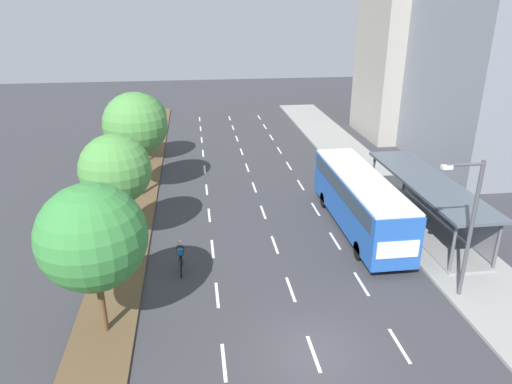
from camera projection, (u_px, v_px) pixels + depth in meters
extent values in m
plane|color=#38383D|center=(314.00, 354.00, 18.33)|extent=(140.00, 140.00, 0.00)
cube|color=brown|center=(142.00, 182.00, 35.66)|extent=(2.60, 52.00, 0.12)
cube|color=gray|center=(365.00, 171.00, 37.82)|extent=(4.50, 52.00, 0.15)
cube|color=white|center=(224.00, 362.00, 17.90)|extent=(0.14, 2.07, 0.01)
cube|color=white|center=(217.00, 295.00, 22.00)|extent=(0.14, 2.07, 0.01)
cube|color=white|center=(213.00, 249.00, 26.11)|extent=(0.14, 2.07, 0.01)
cube|color=white|center=(209.00, 215.00, 30.21)|extent=(0.14, 2.07, 0.01)
cube|color=white|center=(207.00, 190.00, 34.31)|extent=(0.14, 2.07, 0.01)
cube|color=white|center=(205.00, 169.00, 38.42)|extent=(0.14, 2.07, 0.01)
cube|color=white|center=(203.00, 153.00, 42.52)|extent=(0.14, 2.07, 0.01)
cube|color=white|center=(202.00, 140.00, 46.62)|extent=(0.14, 2.07, 0.01)
cube|color=white|center=(201.00, 129.00, 50.72)|extent=(0.14, 2.07, 0.01)
cube|color=white|center=(200.00, 119.00, 54.83)|extent=(0.14, 2.07, 0.01)
cube|color=white|center=(314.00, 354.00, 18.33)|extent=(0.14, 2.07, 0.01)
cube|color=white|center=(291.00, 289.00, 22.44)|extent=(0.14, 2.07, 0.01)
cube|color=white|center=(275.00, 245.00, 26.54)|extent=(0.14, 2.07, 0.01)
cube|color=white|center=(263.00, 212.00, 30.64)|extent=(0.14, 2.07, 0.01)
cube|color=white|center=(254.00, 187.00, 34.74)|extent=(0.14, 2.07, 0.01)
cube|color=white|center=(247.00, 168.00, 38.85)|extent=(0.14, 2.07, 0.01)
cube|color=white|center=(242.00, 152.00, 42.95)|extent=(0.14, 2.07, 0.01)
cube|color=white|center=(237.00, 139.00, 47.05)|extent=(0.14, 2.07, 0.01)
cube|color=white|center=(233.00, 128.00, 51.16)|extent=(0.14, 2.07, 0.01)
cube|color=white|center=(230.00, 118.00, 55.26)|extent=(0.14, 2.07, 0.01)
cube|color=white|center=(399.00, 345.00, 18.76)|extent=(0.14, 2.07, 0.01)
cube|color=white|center=(361.00, 284.00, 22.87)|extent=(0.14, 2.07, 0.01)
cube|color=white|center=(335.00, 241.00, 26.97)|extent=(0.14, 2.07, 0.01)
cube|color=white|center=(316.00, 209.00, 31.07)|extent=(0.14, 2.07, 0.01)
cube|color=white|center=(301.00, 185.00, 35.18)|extent=(0.14, 2.07, 0.01)
cube|color=white|center=(289.00, 166.00, 39.28)|extent=(0.14, 2.07, 0.01)
cube|color=white|center=(279.00, 150.00, 43.38)|extent=(0.14, 2.07, 0.01)
cube|color=white|center=(271.00, 137.00, 47.48)|extent=(0.14, 2.07, 0.01)
cube|color=white|center=(265.00, 127.00, 51.59)|extent=(0.14, 2.07, 0.01)
cube|color=white|center=(259.00, 117.00, 55.69)|extent=(0.14, 2.07, 0.01)
cube|color=gray|center=(422.00, 224.00, 28.60)|extent=(2.60, 11.26, 0.10)
cylinder|color=#56565B|center=(453.00, 248.00, 23.00)|extent=(0.16, 0.16, 2.60)
cylinder|color=#56565B|center=(373.00, 174.00, 32.89)|extent=(0.16, 0.16, 2.60)
cylinder|color=#56565B|center=(498.00, 245.00, 23.29)|extent=(0.16, 0.16, 2.60)
cylinder|color=#56565B|center=(405.00, 172.00, 33.18)|extent=(0.16, 0.16, 2.60)
cube|color=gray|center=(444.00, 202.00, 28.24)|extent=(0.10, 10.70, 2.34)
cube|color=#4C5660|center=(428.00, 182.00, 27.57)|extent=(2.90, 11.66, 0.16)
cube|color=#2356B2|center=(359.00, 200.00, 27.73)|extent=(2.50, 11.20, 2.80)
cube|color=#2D3D4C|center=(360.00, 187.00, 27.41)|extent=(2.54, 10.30, 0.90)
cube|color=silver|center=(361.00, 177.00, 27.18)|extent=(2.45, 10.98, 0.12)
cube|color=#2D3D4C|center=(333.00, 164.00, 32.76)|extent=(2.25, 0.06, 1.54)
cube|color=white|center=(398.00, 250.00, 22.64)|extent=(2.12, 0.04, 0.90)
cylinder|color=black|center=(324.00, 200.00, 31.29)|extent=(0.30, 1.00, 1.00)
cylinder|color=black|center=(356.00, 198.00, 31.56)|extent=(0.30, 1.00, 1.00)
cylinder|color=black|center=(359.00, 250.00, 24.91)|extent=(0.30, 1.00, 1.00)
cylinder|color=black|center=(399.00, 248.00, 25.18)|extent=(0.30, 1.00, 1.00)
torus|color=black|center=(181.00, 259.00, 24.33)|extent=(0.06, 0.72, 0.72)
torus|color=black|center=(181.00, 270.00, 23.32)|extent=(0.06, 0.72, 0.72)
cylinder|color=black|center=(181.00, 260.00, 23.72)|extent=(0.05, 0.94, 0.05)
cylinder|color=black|center=(181.00, 264.00, 23.70)|extent=(0.05, 0.57, 0.42)
cylinder|color=black|center=(181.00, 262.00, 23.53)|extent=(0.04, 0.04, 0.40)
cube|color=black|center=(181.00, 258.00, 23.46)|extent=(0.12, 0.24, 0.06)
cylinder|color=black|center=(181.00, 250.00, 24.08)|extent=(0.46, 0.04, 0.04)
cube|color=black|center=(180.00, 251.00, 23.50)|extent=(0.30, 0.36, 0.59)
cube|color=#23669E|center=(180.00, 252.00, 23.34)|extent=(0.26, 0.26, 0.42)
sphere|color=beige|center=(180.00, 242.00, 23.45)|extent=(0.20, 0.20, 0.20)
cylinder|color=#4C4C56|center=(178.00, 258.00, 23.60)|extent=(0.12, 0.42, 0.25)
cylinder|color=#4C4C56|center=(179.00, 261.00, 23.86)|extent=(0.10, 0.17, 0.41)
cylinder|color=#4C4C56|center=(183.00, 258.00, 23.63)|extent=(0.12, 0.42, 0.25)
cylinder|color=#4C4C56|center=(183.00, 260.00, 23.89)|extent=(0.10, 0.17, 0.41)
cylinder|color=black|center=(177.00, 248.00, 23.66)|extent=(0.09, 0.47, 0.28)
cylinder|color=black|center=(184.00, 247.00, 23.70)|extent=(0.09, 0.47, 0.28)
cylinder|color=brown|center=(102.00, 302.00, 18.98)|extent=(0.28, 0.28, 2.71)
sphere|color=#38843D|center=(92.00, 237.00, 17.88)|extent=(4.21, 4.21, 4.21)
cylinder|color=brown|center=(121.00, 220.00, 25.78)|extent=(0.28, 0.28, 3.01)
sphere|color=#4C8E42|center=(115.00, 170.00, 24.68)|extent=(3.77, 3.77, 3.77)
cylinder|color=brown|center=(140.00, 171.00, 32.62)|extent=(0.28, 0.28, 3.38)
sphere|color=#4C8E42|center=(135.00, 124.00, 31.38)|extent=(4.29, 4.29, 4.29)
cylinder|color=brown|center=(145.00, 148.00, 39.67)|extent=(0.28, 0.28, 2.24)
sphere|color=#2D7533|center=(142.00, 118.00, 38.70)|extent=(3.95, 3.95, 3.95)
cylinder|color=#4C4C51|center=(471.00, 231.00, 20.61)|extent=(0.18, 0.18, 6.50)
cylinder|color=#4C4C51|center=(465.00, 165.00, 19.34)|extent=(1.60, 0.12, 0.12)
cube|color=silver|center=(447.00, 167.00, 19.27)|extent=(0.44, 0.24, 0.16)
cube|color=gray|center=(508.00, 61.00, 36.51)|extent=(11.29, 12.29, 16.89)
cube|color=#A39E93|center=(427.00, 26.00, 44.85)|extent=(11.06, 8.43, 21.09)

